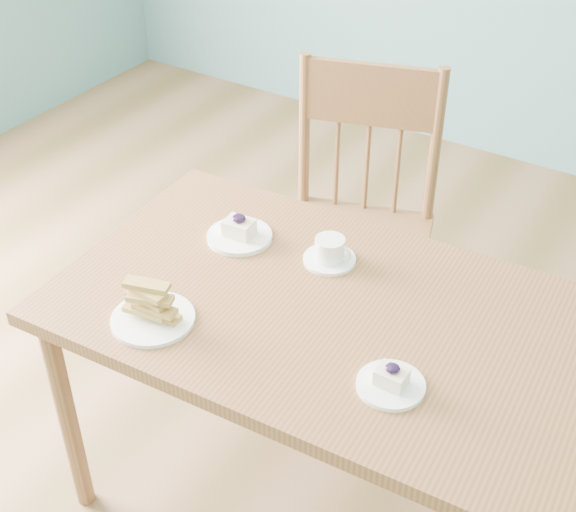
% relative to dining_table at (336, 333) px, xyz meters
% --- Properties ---
extents(room, '(5.01, 5.01, 2.71)m').
position_rel_dining_table_xyz_m(room, '(-0.09, -0.25, 0.70)').
color(room, '#895F40').
rests_on(room, ground).
extents(dining_table, '(1.39, 0.85, 0.73)m').
position_rel_dining_table_xyz_m(dining_table, '(0.00, 0.00, 0.00)').
color(dining_table, brown).
rests_on(dining_table, ground).
extents(dining_chair, '(0.57, 0.56, 1.01)m').
position_rel_dining_table_xyz_m(dining_chair, '(-0.27, 0.61, -0.14)').
color(dining_chair, brown).
rests_on(dining_chair, ground).
extents(cheesecake_plate_near, '(0.15, 0.15, 0.06)m').
position_rel_dining_table_xyz_m(cheesecake_plate_near, '(0.22, -0.16, 0.09)').
color(cheesecake_plate_near, white).
rests_on(cheesecake_plate_near, dining_table).
extents(cheesecake_plate_far, '(0.17, 0.17, 0.07)m').
position_rel_dining_table_xyz_m(cheesecake_plate_far, '(-0.37, 0.12, 0.09)').
color(cheesecake_plate_far, white).
rests_on(cheesecake_plate_far, dining_table).
extents(coffee_cup, '(0.14, 0.14, 0.07)m').
position_rel_dining_table_xyz_m(coffee_cup, '(-0.11, 0.16, 0.10)').
color(coffee_cup, white).
rests_on(coffee_cup, dining_table).
extents(biscotti_plate, '(0.20, 0.20, 0.10)m').
position_rel_dining_table_xyz_m(biscotti_plate, '(-0.34, -0.26, 0.11)').
color(biscotti_plate, white).
rests_on(biscotti_plate, dining_table).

